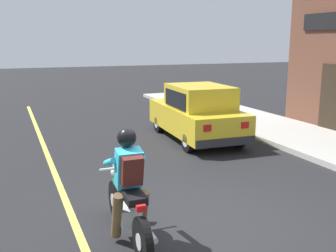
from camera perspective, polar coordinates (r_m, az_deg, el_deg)
name	(u,v)px	position (r m, az deg, el deg)	size (l,w,h in m)	color
ground_plane	(202,225)	(6.21, 5.03, -14.13)	(80.00, 80.00, 0.00)	black
sidewalk_curb	(321,143)	(11.40, 21.27, -2.29)	(2.60, 22.00, 0.14)	#ADAAA3
lane_stripe	(57,178)	(8.43, -15.84, -7.33)	(0.12, 19.80, 0.01)	#D1C64C
motorcycle_with_rider	(128,194)	(5.54, -5.86, -9.83)	(0.56, 2.02, 1.62)	black
car_hatchback	(197,113)	(11.16, 4.21, 1.87)	(1.83, 3.86, 1.57)	black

